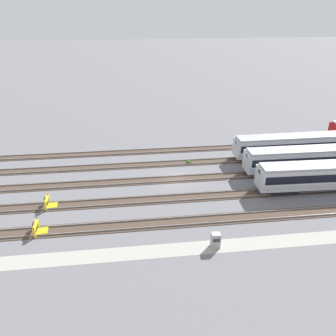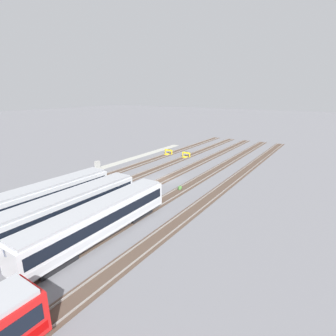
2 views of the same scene
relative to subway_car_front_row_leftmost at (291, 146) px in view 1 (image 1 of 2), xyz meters
The scene contains 14 objects.
ground_plane 19.62m from the subway_car_front_row_leftmost, 165.33° to the right, with size 400.00×400.00×0.00m, color slate.
service_walkway 27.09m from the subway_car_front_row_leftmost, 134.35° to the right, with size 54.00×2.00×0.01m, color #9E9E93.
rail_track_nearest 24.11m from the subway_car_front_row_leftmost, 141.81° to the right, with size 90.00×2.23×0.21m.
rail_track_near_inner 21.41m from the subway_car_front_row_leftmost, 152.34° to the right, with size 90.00×2.23×0.21m.
rail_track_middle 19.62m from the subway_car_front_row_leftmost, 165.33° to the right, with size 90.00×2.24×0.21m.
rail_track_far_inner 18.99m from the subway_car_front_row_leftmost, behind, with size 90.00×2.23×0.21m.
rail_track_farthest 19.63m from the subway_car_front_row_leftmost, 165.25° to the left, with size 90.00×2.23×0.21m.
subway_car_front_row_leftmost is the anchor object (origin of this frame).
subway_car_front_row_left_inner 4.96m from the subway_car_front_row_leftmost, 90.00° to the right, with size 18.02×2.98×3.70m.
subway_car_front_row_rightmost 9.94m from the subway_car_front_row_leftmost, 90.00° to the right, with size 18.06×3.26×3.70m.
bumper_stop_nearest_track 37.95m from the subway_car_front_row_leftmost, 156.96° to the right, with size 1.38×2.01×1.22m.
bumper_stop_near_inner_track 36.20m from the subway_car_front_row_leftmost, 164.13° to the right, with size 1.36×2.01×1.22m.
electrical_cabinet 25.68m from the subway_car_front_row_leftmost, 131.14° to the right, with size 0.90×0.73×1.60m.
weed_clump 16.31m from the subway_car_front_row_leftmost, behind, with size 0.92×0.70×0.64m.
Camera 1 is at (-5.74, -39.35, 21.77)m, focal length 35.00 mm.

